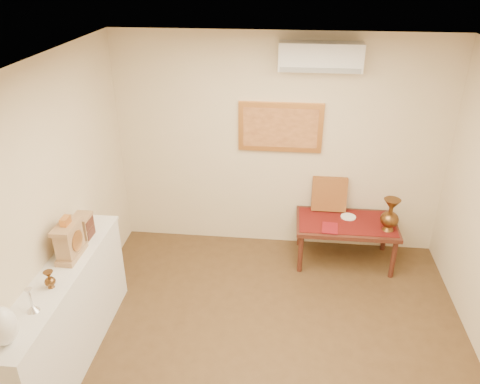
# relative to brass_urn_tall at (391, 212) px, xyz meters

# --- Properties ---
(floor) EXTENTS (4.50, 4.50, 0.00)m
(floor) POSITION_rel_brass_urn_tall_xyz_m (-1.31, -1.74, -0.80)
(floor) COLOR brown
(floor) RESTS_ON ground
(ceiling) EXTENTS (4.50, 4.50, 0.00)m
(ceiling) POSITION_rel_brass_urn_tall_xyz_m (-1.31, -1.74, 1.90)
(ceiling) COLOR silver
(ceiling) RESTS_ON ground
(wall_back) EXTENTS (4.00, 0.02, 2.70)m
(wall_back) POSITION_rel_brass_urn_tall_xyz_m (-1.31, 0.51, 0.55)
(wall_back) COLOR beige
(wall_back) RESTS_ON ground
(wall_left) EXTENTS (0.02, 4.50, 2.70)m
(wall_left) POSITION_rel_brass_urn_tall_xyz_m (-3.31, -1.74, 0.55)
(wall_left) COLOR beige
(wall_left) RESTS_ON ground
(candlestick) EXTENTS (0.10, 0.10, 0.21)m
(candlestick) POSITION_rel_brass_urn_tall_xyz_m (-3.11, -2.21, 0.29)
(candlestick) COLOR silver
(candlestick) RESTS_ON display_ledge
(brass_urn_small) EXTENTS (0.09, 0.09, 0.20)m
(brass_urn_small) POSITION_rel_brass_urn_tall_xyz_m (-3.11, -1.93, 0.28)
(brass_urn_small) COLOR brown
(brass_urn_small) RESTS_ON display_ledge
(table_cloth) EXTENTS (1.14, 0.59, 0.01)m
(table_cloth) POSITION_rel_brass_urn_tall_xyz_m (-0.46, 0.14, -0.25)
(table_cloth) COLOR #631310
(table_cloth) RESTS_ON low_table
(brass_urn_tall) EXTENTS (0.21, 0.21, 0.48)m
(brass_urn_tall) POSITION_rel_brass_urn_tall_xyz_m (0.00, 0.00, 0.00)
(brass_urn_tall) COLOR brown
(brass_urn_tall) RESTS_ON table_cloth
(plate) EXTENTS (0.18, 0.18, 0.01)m
(plate) POSITION_rel_brass_urn_tall_xyz_m (-0.43, 0.24, -0.24)
(plate) COLOR white
(plate) RESTS_ON table_cloth
(menu) EXTENTS (0.20, 0.26, 0.01)m
(menu) POSITION_rel_brass_urn_tall_xyz_m (-0.67, -0.05, -0.24)
(menu) COLOR maroon
(menu) RESTS_ON table_cloth
(cushion) EXTENTS (0.43, 0.19, 0.44)m
(cushion) POSITION_rel_brass_urn_tall_xyz_m (-0.67, 0.42, -0.03)
(cushion) COLOR maroon
(cushion) RESTS_ON table_cloth
(display_ledge) EXTENTS (0.37, 2.02, 0.98)m
(display_ledge) POSITION_rel_brass_urn_tall_xyz_m (-3.13, -1.74, -0.31)
(display_ledge) COLOR white
(display_ledge) RESTS_ON floor
(mantel_clock) EXTENTS (0.17, 0.36, 0.41)m
(mantel_clock) POSITION_rel_brass_urn_tall_xyz_m (-3.12, -1.48, 0.36)
(mantel_clock) COLOR #A88056
(mantel_clock) RESTS_ON display_ledge
(wooden_chest) EXTENTS (0.16, 0.21, 0.24)m
(wooden_chest) POSITION_rel_brass_urn_tall_xyz_m (-3.13, -1.17, 0.30)
(wooden_chest) COLOR #A88056
(wooden_chest) RESTS_ON display_ledge
(low_table) EXTENTS (1.20, 0.70, 0.55)m
(low_table) POSITION_rel_brass_urn_tall_xyz_m (-0.46, 0.14, -0.31)
(low_table) COLOR #4B2016
(low_table) RESTS_ON floor
(painting) EXTENTS (1.00, 0.06, 0.60)m
(painting) POSITION_rel_brass_urn_tall_xyz_m (-1.31, 0.48, 0.80)
(painting) COLOR #DE9147
(painting) RESTS_ON wall_back
(ac_unit) EXTENTS (0.90, 0.25, 0.30)m
(ac_unit) POSITION_rel_brass_urn_tall_xyz_m (-0.91, 0.37, 1.65)
(ac_unit) COLOR silver
(ac_unit) RESTS_ON wall_back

